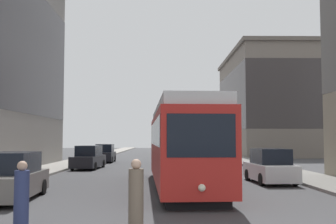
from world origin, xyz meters
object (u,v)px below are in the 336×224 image
(parked_car_left_near, at_px, (11,178))
(pedestrian_crossing_near, at_px, (136,195))
(parked_car_right_far, at_px, (270,167))
(parked_car_left_far, at_px, (105,154))
(pedestrian_crossing_far, at_px, (22,196))
(transit_bus, at_px, (210,143))
(parked_car_left_mid, at_px, (89,158))
(streetcar, at_px, (181,144))

(parked_car_left_near, height_order, pedestrian_crossing_near, parked_car_left_near)
(parked_car_right_far, height_order, parked_car_left_far, same)
(pedestrian_crossing_near, bearing_deg, pedestrian_crossing_far, -169.74)
(transit_bus, xyz_separation_m, parked_car_left_far, (-10.46, 1.56, -1.10))
(parked_car_left_mid, xyz_separation_m, parked_car_right_far, (11.53, -10.62, -0.00))
(parked_car_left_far, bearing_deg, pedestrian_crossing_far, -86.75)
(pedestrian_crossing_near, relative_size, pedestrian_crossing_far, 1.03)
(pedestrian_crossing_far, bearing_deg, parked_car_left_mid, 5.76)
(parked_car_left_near, bearing_deg, pedestrian_crossing_far, -69.95)
(transit_bus, distance_m, pedestrian_crossing_far, 30.09)
(transit_bus, distance_m, parked_car_right_far, 18.17)
(parked_car_left_mid, xyz_separation_m, parked_car_left_far, (-0.00, 9.05, -0.00))
(streetcar, xyz_separation_m, transit_bus, (3.74, 20.00, -0.15))
(streetcar, height_order, parked_car_right_far, streetcar)
(parked_car_right_far, bearing_deg, parked_car_left_far, -62.51)
(parked_car_left_near, relative_size, parked_car_left_mid, 0.97)
(transit_bus, distance_m, parked_car_left_far, 10.64)
(parked_car_right_far, bearing_deg, streetcar, 18.55)
(streetcar, bearing_deg, transit_bus, 76.64)
(streetcar, bearing_deg, parked_car_left_near, -152.29)
(parked_car_left_near, height_order, parked_car_left_far, same)
(pedestrian_crossing_near, bearing_deg, parked_car_left_near, 146.94)
(parked_car_left_near, xyz_separation_m, pedestrian_crossing_far, (2.08, -4.93, -0.03))
(streetcar, distance_m, parked_car_left_far, 22.62)
(parked_car_left_mid, relative_size, pedestrian_crossing_far, 2.91)
(parked_car_left_near, bearing_deg, pedestrian_crossing_near, -47.02)
(parked_car_left_mid, distance_m, parked_car_left_far, 9.05)
(transit_bus, relative_size, parked_car_left_near, 2.42)
(streetcar, height_order, parked_car_left_mid, streetcar)
(streetcar, xyz_separation_m, pedestrian_crossing_far, (-4.64, -8.88, -1.29))
(streetcar, xyz_separation_m, parked_car_left_mid, (-6.72, 12.51, -1.26))
(transit_bus, bearing_deg, parked_car_left_mid, -146.69)
(parked_car_left_near, distance_m, parked_car_left_mid, 16.47)
(pedestrian_crossing_far, bearing_deg, pedestrian_crossing_near, -90.64)
(parked_car_left_mid, height_order, pedestrian_crossing_far, parked_car_left_mid)
(parked_car_right_far, xyz_separation_m, pedestrian_crossing_near, (-6.41, -10.82, -0.01))
(parked_car_right_far, height_order, pedestrian_crossing_near, parked_car_right_far)
(parked_car_right_far, height_order, pedestrian_crossing_far, parked_car_right_far)
(transit_bus, distance_m, parked_car_left_near, 26.16)
(streetcar, relative_size, parked_car_left_mid, 2.76)
(parked_car_right_far, relative_size, pedestrian_crossing_near, 2.46)
(streetcar, relative_size, pedestrian_crossing_far, 8.03)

